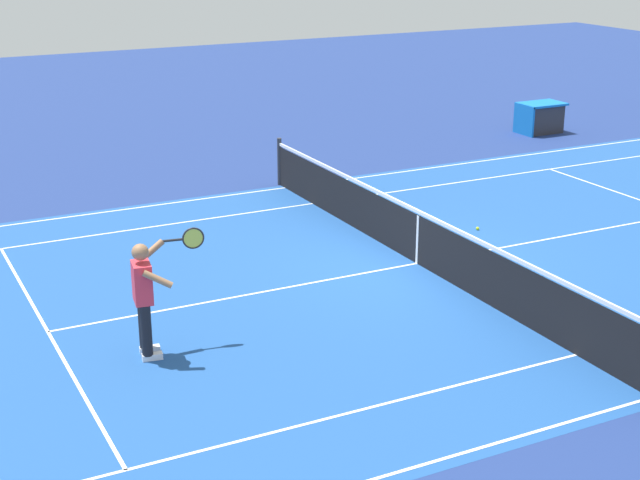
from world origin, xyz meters
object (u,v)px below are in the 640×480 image
tennis_net (418,237)px  equipment_cart_tarped (540,117)px  tennis_player_near (145,294)px  tennis_ball (478,228)px

tennis_net → equipment_cart_tarped: bearing=-139.7°
tennis_player_near → tennis_ball: (-7.37, -2.50, -0.90)m
tennis_ball → equipment_cart_tarped: 9.32m
tennis_player_near → tennis_ball: size_ratio=25.71×
equipment_cart_tarped → tennis_net: bearing=40.3°
tennis_net → tennis_player_near: bearing=15.2°
tennis_net → tennis_player_near: size_ratio=6.89×
tennis_net → tennis_ball: (-2.06, -1.06, -0.46)m
tennis_net → equipment_cart_tarped: (-8.81, -7.47, -0.05)m
tennis_player_near → equipment_cart_tarped: size_ratio=1.36×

